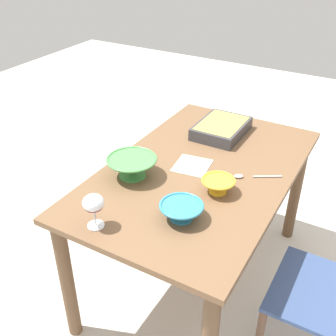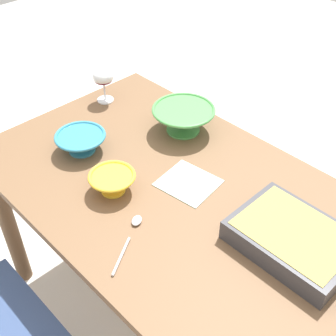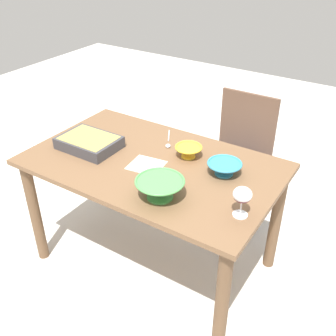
# 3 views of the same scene
# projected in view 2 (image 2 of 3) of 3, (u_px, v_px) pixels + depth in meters

# --- Properties ---
(ground_plane) EXTENTS (8.00, 8.00, 0.00)m
(ground_plane) POSITION_uv_depth(u_px,v_px,m) (175.00, 314.00, 1.99)
(ground_plane) COLOR beige
(dining_table) EXTENTS (1.42, 0.87, 0.76)m
(dining_table) POSITION_uv_depth(u_px,v_px,m) (176.00, 214.00, 1.58)
(dining_table) COLOR brown
(dining_table) RESTS_ON ground_plane
(wine_glass) EXTENTS (0.09, 0.09, 0.15)m
(wine_glass) POSITION_uv_depth(u_px,v_px,m) (103.00, 78.00, 1.87)
(wine_glass) COLOR white
(wine_glass) RESTS_ON dining_table
(casserole_dish) EXTENTS (0.35, 0.25, 0.07)m
(casserole_dish) POSITION_uv_depth(u_px,v_px,m) (294.00, 238.00, 1.29)
(casserole_dish) COLOR #38383D
(casserole_dish) RESTS_ON dining_table
(mixing_bowl) EXTENTS (0.19, 0.19, 0.07)m
(mixing_bowl) POSITION_uv_depth(u_px,v_px,m) (81.00, 142.00, 1.64)
(mixing_bowl) COLOR teal
(mixing_bowl) RESTS_ON dining_table
(small_bowl) EXTENTS (0.16, 0.16, 0.07)m
(small_bowl) POSITION_uv_depth(u_px,v_px,m) (112.00, 182.00, 1.47)
(small_bowl) COLOR yellow
(small_bowl) RESTS_ON dining_table
(serving_bowl) EXTENTS (0.25, 0.25, 0.10)m
(serving_bowl) POSITION_uv_depth(u_px,v_px,m) (183.00, 118.00, 1.73)
(serving_bowl) COLOR #4C994C
(serving_bowl) RESTS_ON dining_table
(serving_spoon) EXTENTS (0.13, 0.21, 0.01)m
(serving_spoon) POSITION_uv_depth(u_px,v_px,m) (132.00, 232.00, 1.35)
(serving_spoon) COLOR silver
(serving_spoon) RESTS_ON dining_table
(napkin) EXTENTS (0.21, 0.19, 0.00)m
(napkin) POSITION_uv_depth(u_px,v_px,m) (188.00, 183.00, 1.53)
(napkin) COLOR #B2CCB7
(napkin) RESTS_ON dining_table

